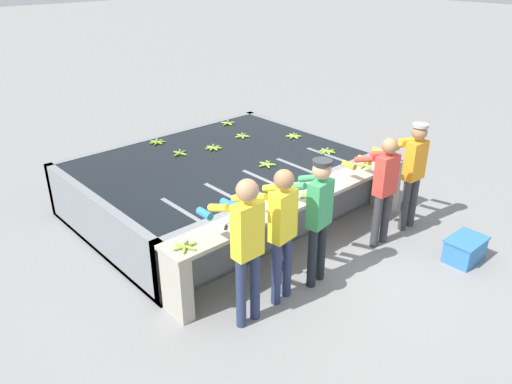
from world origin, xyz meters
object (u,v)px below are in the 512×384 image
Objects in this scene: worker_1 at (280,224)px; banana_bunch_floating_0 at (242,136)px; banana_bunch_floating_5 at (294,136)px; knife_0 at (227,224)px; worker_4 at (412,167)px; worker_3 at (383,183)px; banana_bunch_ledge_0 at (364,165)px; worker_0 at (246,239)px; banana_bunch_floating_1 at (180,153)px; worker_2 at (317,211)px; banana_bunch_floating_4 at (157,142)px; banana_bunch_floating_3 at (267,164)px; banana_bunch_floating_2 at (228,123)px; crate at (465,249)px; banana_bunch_ledge_2 at (310,196)px; banana_bunch_floating_7 at (213,148)px; banana_bunch_floating_6 at (327,151)px; banana_bunch_ledge_1 at (185,246)px.

banana_bunch_floating_0 is at bearing 56.47° from worker_1.
knife_0 is at bearing -149.90° from banana_bunch_floating_5.
banana_bunch_floating_5 is at bearing 91.88° from worker_4.
worker_3 is 0.78m from banana_bunch_ledge_0.
worker_0 is 3.73m from banana_bunch_floating_0.
banana_bunch_floating_1 is 1.00× the size of banana_bunch_floating_5.
worker_2 reaches higher than banana_bunch_floating_4.
banana_bunch_floating_0 is (-0.72, 2.83, -0.11)m from worker_4.
knife_0 is (0.26, 0.63, -0.18)m from worker_0.
banana_bunch_floating_2 is at bearing 66.58° from banana_bunch_floating_3.
crate is at bearing -64.91° from worker_3.
banana_bunch_floating_0 is at bearing 69.49° from banana_bunch_ledge_2.
banana_bunch_ledge_2 is (-1.61, 0.46, -0.10)m from worker_4.
worker_4 is 3.49m from banana_bunch_floating_1.
banana_bunch_floating_1 is (1.15, 2.88, -0.18)m from worker_0.
banana_bunch_floating_6 is at bearing -47.13° from banana_bunch_floating_7.
worker_3 is 5.63× the size of banana_bunch_floating_2.
worker_0 reaches higher than banana_bunch_floating_7.
banana_bunch_floating_3 is 1.10m from banana_bunch_floating_7.
worker_4 is 5.67× the size of banana_bunch_ledge_1.
banana_bunch_floating_6 is at bearing 15.99° from knife_0.
worker_2 is 1.04× the size of worker_3.
worker_0 is 3.13m from worker_4.
worker_2 is at bearing -102.25° from banana_bunch_floating_7.
banana_bunch_floating_6 is at bearing -98.57° from banana_bunch_floating_5.
banana_bunch_ledge_1 is at bearing -140.42° from banana_bunch_floating_0.
banana_bunch_ledge_1 is at bearing 154.58° from crate.
crate is (1.08, -2.66, -0.69)m from banana_bunch_floating_3.
worker_3 is at bearing -109.43° from banana_bunch_floating_6.
banana_bunch_floating_2 is 0.98× the size of banana_bunch_ledge_1.
worker_1 is 3.58m from banana_bunch_floating_4.
banana_bunch_floating_0 is at bearing 49.85° from worker_0.
banana_bunch_floating_7 is (-0.75, 2.71, -0.07)m from worker_3.
banana_bunch_ledge_2 is 0.51× the size of crate.
banana_bunch_floating_0 is at bearing 109.72° from banana_bunch_floating_6.
banana_bunch_floating_3 is 1.43m from banana_bunch_ledge_0.
knife_0 is at bearing -179.60° from banana_bunch_ledge_0.
worker_4 is at bearing -0.17° from worker_3.
banana_bunch_ledge_1 is 1.90m from banana_bunch_ledge_2.
banana_bunch_floating_6 is (1.83, 1.40, -0.12)m from worker_2.
banana_bunch_floating_5 is (3.05, 2.25, -0.18)m from worker_0.
worker_1 is 5.83× the size of banana_bunch_ledge_1.
banana_bunch_floating_2 is 1.38m from banana_bunch_floating_5.
knife_0 is (-2.66, -0.76, -0.01)m from banana_bunch_floating_6.
banana_bunch_floating_4 is at bearing 88.63° from banana_bunch_floating_1.
banana_bunch_floating_0 and banana_bunch_floating_6 have the same top height.
banana_bunch_ledge_0 reaches higher than banana_bunch_floating_3.
banana_bunch_ledge_1 is at bearing 151.66° from worker_1.
worker_0 is at bearing -112.32° from knife_0.
knife_0 is at bearing -111.54° from banana_bunch_floating_1.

